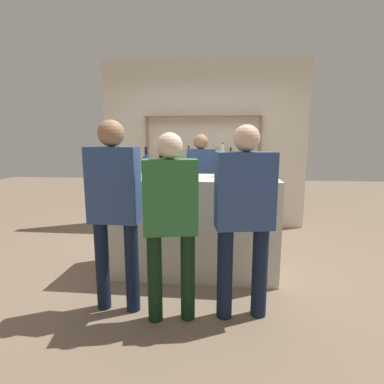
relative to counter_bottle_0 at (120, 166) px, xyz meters
The scene contains 12 objects.
ground_plane 1.45m from the counter_bottle_0, 15.12° to the left, with size 16.00×16.00×0.00m, color #7A6651.
bar_counter 1.03m from the counter_bottle_0, 15.12° to the left, with size 1.85×0.69×1.10m, color beige.
back_wall 2.27m from the counter_bottle_0, 71.06° to the left, with size 3.45×0.12×2.80m, color beige.
back_shelf 2.10m from the counter_bottle_0, 69.44° to the left, with size 1.91×0.18×1.88m.
counter_bottle_0 is the anchor object (origin of this frame).
counter_bottle_1 0.34m from the counter_bottle_0, 51.15° to the left, with size 0.09×0.09×0.33m.
counter_bottle_2 1.11m from the counter_bottle_0, 16.30° to the left, with size 0.08×0.08×0.37m.
wine_glass 1.35m from the counter_bottle_0, 17.75° to the left, with size 0.07×0.07×0.16m.
customer_left 0.70m from the counter_bottle_0, 76.33° to the right, with size 0.43×0.22×1.66m.
customer_right 1.43m from the counter_bottle_0, 27.15° to the right, with size 0.50×0.28×1.62m.
customer_center 1.04m from the counter_bottle_0, 48.58° to the right, with size 0.46×0.27×1.56m.
server_behind_counter 1.42m from the counter_bottle_0, 56.57° to the left, with size 0.41×0.24×1.58m.
Camera 1 is at (0.32, -3.24, 1.51)m, focal length 28.00 mm.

